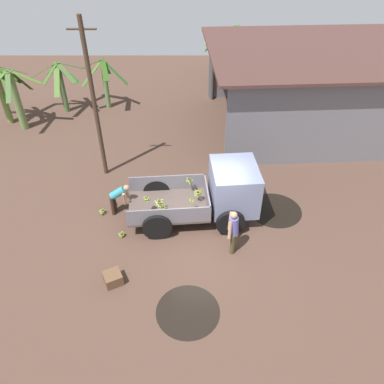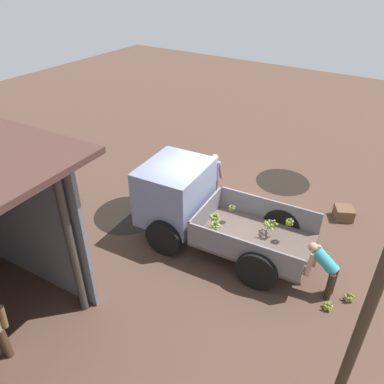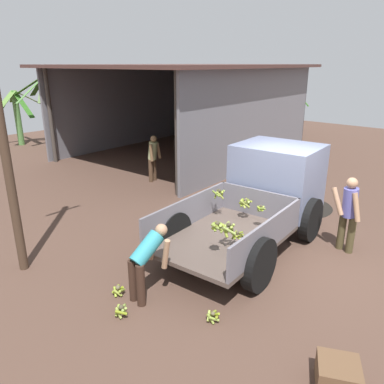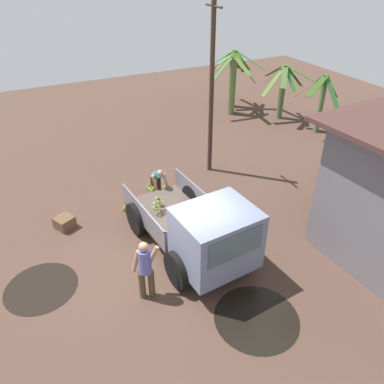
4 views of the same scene
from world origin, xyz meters
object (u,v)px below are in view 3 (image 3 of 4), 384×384
(banana_bunch_on_ground_1, at_px, (213,316))
(wooden_crate_0, at_px, (338,376))
(person_foreground_visitor, at_px, (349,211))
(person_bystander_near_shed, at_px, (153,156))
(banana_bunch_on_ground_0, at_px, (118,290))
(banana_bunch_on_ground_2, at_px, (121,310))
(person_worker_loading, at_px, (146,258))
(cargo_truck, at_px, (268,189))

(banana_bunch_on_ground_1, distance_m, wooden_crate_0, 1.92)
(person_foreground_visitor, distance_m, wooden_crate_0, 3.90)
(person_bystander_near_shed, distance_m, banana_bunch_on_ground_0, 6.62)
(wooden_crate_0, bearing_deg, banana_bunch_on_ground_2, 106.31)
(person_foreground_visitor, height_order, wooden_crate_0, person_foreground_visitor)
(person_worker_loading, xyz_separation_m, banana_bunch_on_ground_1, (0.23, -1.23, -0.64))
(cargo_truck, xyz_separation_m, banana_bunch_on_ground_2, (-4.21, 0.04, -0.96))
(person_bystander_near_shed, height_order, banana_bunch_on_ground_2, person_bystander_near_shed)
(person_bystander_near_shed, distance_m, banana_bunch_on_ground_1, 7.47)
(person_foreground_visitor, height_order, person_worker_loading, person_foreground_visitor)
(banana_bunch_on_ground_0, height_order, banana_bunch_on_ground_2, banana_bunch_on_ground_2)
(banana_bunch_on_ground_1, bearing_deg, person_bystander_near_shed, 54.20)
(person_worker_loading, relative_size, banana_bunch_on_ground_2, 4.80)
(person_foreground_visitor, height_order, banana_bunch_on_ground_0, person_foreground_visitor)
(cargo_truck, bearing_deg, wooden_crate_0, -142.43)
(person_worker_loading, height_order, wooden_crate_0, person_worker_loading)
(person_bystander_near_shed, height_order, banana_bunch_on_ground_0, person_bystander_near_shed)
(wooden_crate_0, bearing_deg, person_bystander_near_shed, 61.47)
(banana_bunch_on_ground_0, relative_size, wooden_crate_0, 0.47)
(cargo_truck, height_order, person_bystander_near_shed, cargo_truck)
(banana_bunch_on_ground_0, bearing_deg, banana_bunch_on_ground_1, -71.57)
(person_foreground_visitor, bearing_deg, wooden_crate_0, 32.55)
(person_foreground_visitor, bearing_deg, cargo_truck, -67.51)
(person_bystander_near_shed, xyz_separation_m, banana_bunch_on_ground_2, (-5.21, -4.89, -0.75))
(person_foreground_visitor, bearing_deg, banana_bunch_on_ground_2, -8.55)
(banana_bunch_on_ground_1, relative_size, wooden_crate_0, 0.49)
(banana_bunch_on_ground_1, xyz_separation_m, banana_bunch_on_ground_2, (-0.86, 1.14, 0.02))
(person_foreground_visitor, bearing_deg, banana_bunch_on_ground_1, 3.14)
(banana_bunch_on_ground_0, height_order, banana_bunch_on_ground_1, banana_bunch_on_ground_0)
(cargo_truck, bearing_deg, banana_bunch_on_ground_2, 174.72)
(person_foreground_visitor, distance_m, banana_bunch_on_ground_0, 4.82)
(cargo_truck, xyz_separation_m, banana_bunch_on_ground_0, (-3.89, 0.53, -0.97))
(cargo_truck, xyz_separation_m, person_foreground_visitor, (0.29, -1.73, -0.17))
(person_worker_loading, relative_size, banana_bunch_on_ground_1, 5.08)
(banana_bunch_on_ground_2, bearing_deg, banana_bunch_on_ground_0, 56.98)
(banana_bunch_on_ground_1, bearing_deg, banana_bunch_on_ground_2, 127.06)
(banana_bunch_on_ground_1, bearing_deg, person_foreground_visitor, -9.78)
(person_worker_loading, height_order, banana_bunch_on_ground_0, person_worker_loading)
(person_bystander_near_shed, height_order, banana_bunch_on_ground_1, person_bystander_near_shed)
(person_bystander_near_shed, relative_size, banana_bunch_on_ground_0, 6.67)
(banana_bunch_on_ground_1, bearing_deg, person_worker_loading, 100.77)
(cargo_truck, relative_size, banana_bunch_on_ground_1, 18.57)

